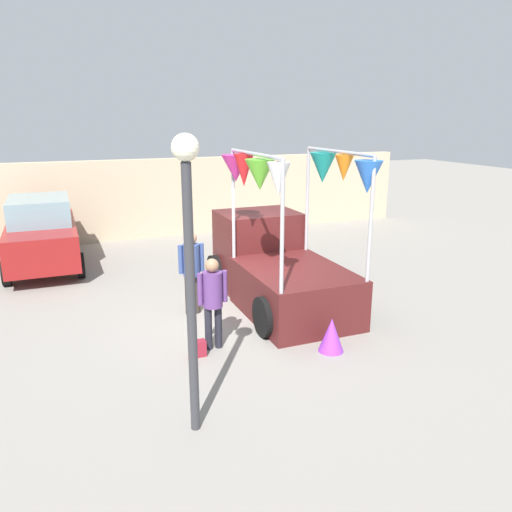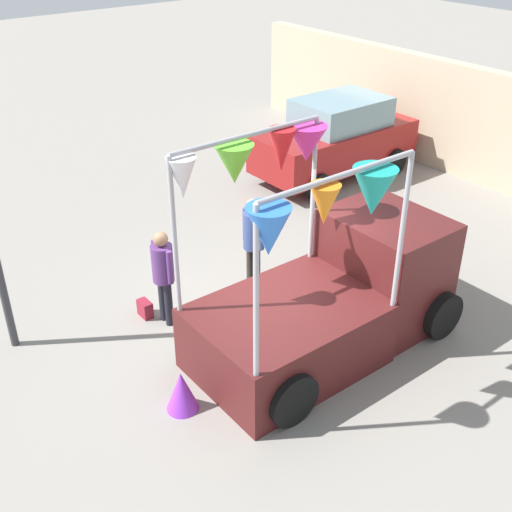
% 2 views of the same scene
% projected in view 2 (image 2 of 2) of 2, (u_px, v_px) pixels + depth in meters
% --- Properties ---
extents(ground_plane, '(60.00, 60.00, 0.00)m').
position_uv_depth(ground_plane, '(264.00, 320.00, 10.44)').
color(ground_plane, gray).
extents(vendor_truck, '(2.48, 4.11, 3.31)m').
position_uv_depth(vendor_truck, '(338.00, 287.00, 9.56)').
color(vendor_truck, '#4C1919').
rests_on(vendor_truck, ground).
extents(parked_car, '(1.88, 4.00, 1.88)m').
position_uv_depth(parked_car, '(336.00, 138.00, 15.22)').
color(parked_car, maroon).
rests_on(parked_car, ground).
extents(person_customer, '(0.53, 0.34, 1.63)m').
position_uv_depth(person_customer, '(163.00, 269.00, 9.91)').
color(person_customer, black).
rests_on(person_customer, ground).
extents(person_vendor, '(0.53, 0.34, 1.72)m').
position_uv_depth(person_vendor, '(253.00, 236.00, 10.73)').
color(person_vendor, '#2D2823').
rests_on(person_vendor, ground).
extents(handbag, '(0.28, 0.16, 0.28)m').
position_uv_depth(handbag, '(145.00, 309.00, 10.46)').
color(handbag, maroon).
rests_on(handbag, ground).
extents(folded_kite_bundle_violet, '(0.58, 0.58, 0.60)m').
position_uv_depth(folded_kite_bundle_violet, '(182.00, 391.00, 8.52)').
color(folded_kite_bundle_violet, purple).
rests_on(folded_kite_bundle_violet, ground).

